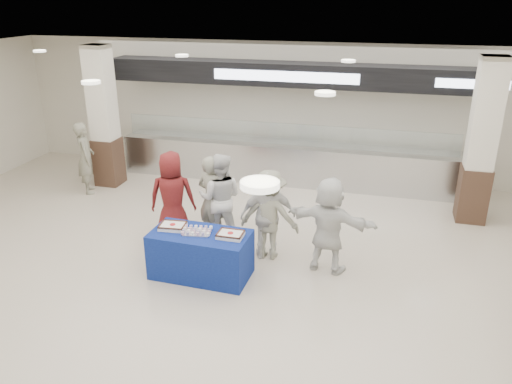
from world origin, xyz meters
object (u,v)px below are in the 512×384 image
(civilian_maroon, at_px, (172,197))
(civilian_white, at_px, (329,225))
(sheet_cake_left, at_px, (173,226))
(sheet_cake_right, at_px, (230,234))
(soldier_b, at_px, (269,215))
(soldier_bg, at_px, (86,158))
(soldier_a, at_px, (212,199))
(display_table, at_px, (201,254))
(chef_short, at_px, (268,215))
(chef_tall, at_px, (220,198))
(cupcake_tray, at_px, (197,231))

(civilian_maroon, xyz_separation_m, civilian_white, (2.84, -0.37, -0.04))
(sheet_cake_left, distance_m, sheet_cake_right, 0.98)
(soldier_b, xyz_separation_m, soldier_bg, (-4.66, 1.88, 0.03))
(soldier_b, bearing_deg, civilian_white, 171.44)
(soldier_a, bearing_deg, display_table, 120.03)
(chef_short, height_order, soldier_bg, soldier_bg)
(display_table, bearing_deg, civilian_maroon, 133.03)
(civilian_maroon, bearing_deg, chef_short, 157.40)
(civilian_white, bearing_deg, sheet_cake_right, 37.27)
(display_table, height_order, sheet_cake_right, sheet_cake_right)
(civilian_white, relative_size, soldier_bg, 0.99)
(sheet_cake_right, height_order, soldier_b, soldier_b)
(soldier_bg, bearing_deg, chef_tall, -146.56)
(chef_tall, xyz_separation_m, soldier_b, (0.99, -0.38, -0.05))
(civilian_maroon, distance_m, soldier_b, 1.83)
(sheet_cake_left, bearing_deg, soldier_bg, 140.42)
(civilian_maroon, bearing_deg, chef_tall, 177.22)
(display_table, distance_m, chef_short, 1.30)
(display_table, xyz_separation_m, cupcake_tray, (-0.05, 0.01, 0.41))
(cupcake_tray, bearing_deg, civilian_maroon, 129.45)
(sheet_cake_right, relative_size, civilian_white, 0.25)
(display_table, distance_m, soldier_b, 1.33)
(chef_tall, xyz_separation_m, soldier_bg, (-3.67, 1.50, -0.02))
(cupcake_tray, relative_size, civilian_maroon, 0.26)
(sheet_cake_right, xyz_separation_m, chef_short, (0.39, 0.86, -0.01))
(soldier_a, relative_size, chef_tall, 0.97)
(sheet_cake_left, xyz_separation_m, civilian_white, (2.40, 0.64, 0.01))
(sheet_cake_right, xyz_separation_m, cupcake_tray, (-0.55, 0.00, -0.01))
(civilian_white, bearing_deg, cupcake_tray, 30.61)
(sheet_cake_right, relative_size, civilian_maroon, 0.23)
(chef_short, bearing_deg, soldier_bg, -40.47)
(sheet_cake_left, xyz_separation_m, soldier_a, (0.24, 1.18, 0.01))
(display_table, xyz_separation_m, chef_tall, (-0.09, 1.26, 0.45))
(civilian_white, bearing_deg, chef_short, 2.12)
(chef_tall, bearing_deg, display_table, 86.96)
(sheet_cake_right, bearing_deg, soldier_b, 65.32)
(cupcake_tray, bearing_deg, sheet_cake_right, -0.20)
(cupcake_tray, bearing_deg, civilian_white, 19.28)
(sheet_cake_right, relative_size, cupcake_tray, 0.89)
(chef_short, bearing_deg, civilian_maroon, -24.61)
(sheet_cake_left, distance_m, chef_short, 1.58)
(chef_short, bearing_deg, soldier_b, -149.58)
(sheet_cake_right, bearing_deg, civilian_white, 25.94)
(sheet_cake_right, distance_m, soldier_a, 1.43)
(display_table, distance_m, sheet_cake_right, 0.65)
(sheet_cake_left, height_order, soldier_bg, soldier_bg)
(soldier_a, bearing_deg, chef_tall, -148.67)
(sheet_cake_left, height_order, civilian_white, civilian_white)
(display_table, height_order, cupcake_tray, cupcake_tray)
(soldier_a, bearing_deg, civilian_white, -174.75)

